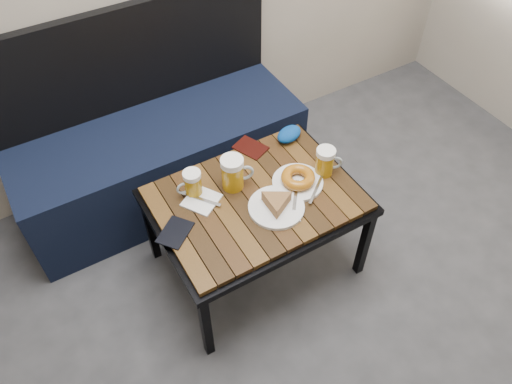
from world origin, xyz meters
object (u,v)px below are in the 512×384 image
beer_mug_centre (233,173)px  plate_bagel (298,180)px  plate_pie (276,204)px  bench (160,152)px  cafe_table (256,204)px  beer_mug_right (325,161)px  passport_navy (175,232)px  beer_mug_left (192,183)px  passport_burgundy (251,148)px  knit_pouch (289,134)px

beer_mug_centre → plate_bagel: bearing=-13.6°
plate_pie → bench: bearing=106.0°
bench → beer_mug_centre: bearing=-76.9°
cafe_table → plate_bagel: plate_bagel is taller
beer_mug_right → cafe_table: bearing=-159.7°
beer_mug_right → beer_mug_centre: bearing=-173.9°
plate_pie → passport_navy: size_ratio=1.62×
beer_mug_left → passport_navy: (-0.15, -0.15, -0.06)m
beer_mug_centre → passport_burgundy: bearing=57.2°
plate_bagel → knit_pouch: 0.28m
plate_bagel → passport_navy: 0.55m
beer_mug_left → plate_bagel: 0.43m
passport_burgundy → plate_bagel: bearing=-101.2°
beer_mug_centre → knit_pouch: 0.38m
plate_pie → passport_navy: 0.41m
bench → beer_mug_right: 0.88m
passport_navy → passport_burgundy: same height
passport_navy → plate_pie: bearing=39.2°
beer_mug_centre → beer_mug_left: bearing=178.6°
cafe_table → beer_mug_right: (0.32, -0.03, 0.11)m
plate_bagel → plate_pie: bearing=-154.8°
plate_pie → beer_mug_centre: bearing=113.8°
cafe_table → beer_mug_centre: size_ratio=5.57×
bench → beer_mug_centre: bench is taller
plate_bagel → passport_burgundy: (-0.06, 0.29, -0.02)m
knit_pouch → plate_pie: bearing=-129.8°
cafe_table → beer_mug_left: beer_mug_left is taller
plate_pie → beer_mug_left: bearing=135.8°
bench → cafe_table: bench is taller
plate_bagel → beer_mug_centre: bearing=152.0°
passport_burgundy → knit_pouch: (0.18, -0.03, 0.02)m
bench → knit_pouch: bench is taller
beer_mug_left → plate_pie: bearing=140.7°
plate_pie → passport_navy: plate_pie is taller
bench → beer_mug_centre: size_ratio=9.28×
plate_pie → passport_burgundy: plate_pie is taller
plate_pie → passport_burgundy: bearing=76.2°
passport_burgundy → plate_pie: bearing=-127.1°
bench → plate_pie: bench is taller
cafe_table → knit_pouch: bearing=36.5°
beer_mug_centre → plate_bagel: (0.23, -0.12, -0.05)m
knit_pouch → beer_mug_centre: bearing=-160.3°
plate_bagel → bench: bearing=118.2°
beer_mug_left → beer_mug_right: size_ratio=0.92×
plate_bagel → passport_navy: size_ratio=1.87×
beer_mug_right → bench: bearing=151.3°
beer_mug_left → passport_burgundy: bearing=-156.3°
cafe_table → passport_navy: (-0.36, -0.00, 0.05)m
beer_mug_left → passport_burgundy: 0.36m
plate_pie → passport_burgundy: size_ratio=1.62×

